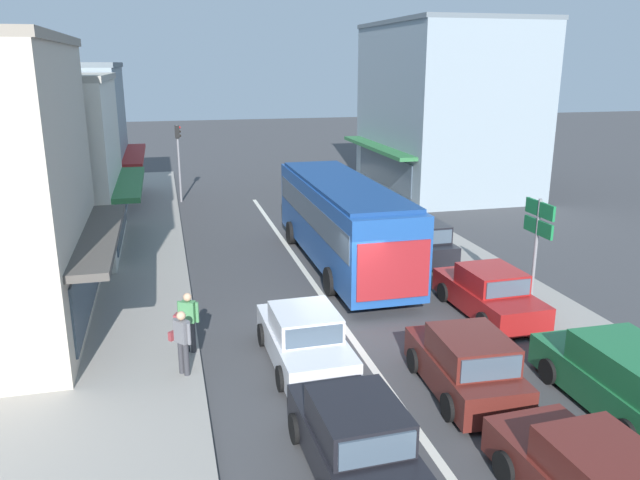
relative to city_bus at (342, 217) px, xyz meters
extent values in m
plane|color=#3F3F42|center=(-1.51, -5.46, -1.88)|extent=(140.00, 140.00, 0.00)
cube|color=silver|center=(-1.51, -1.46, -1.88)|extent=(0.20, 28.00, 0.01)
cube|color=gray|center=(-8.31, 0.54, -1.81)|extent=(5.20, 44.00, 0.14)
cube|color=gray|center=(4.69, 0.54, -1.82)|extent=(2.80, 44.00, 0.12)
cube|color=#4C4742|center=(-8.23, -3.73, 0.82)|extent=(1.10, 7.41, 0.20)
cube|color=#425160|center=(-8.65, -3.73, -0.48)|extent=(0.06, 6.44, 1.80)
cube|color=silver|center=(-11.71, 4.52, 1.50)|extent=(7.03, 7.76, 6.77)
cube|color=#2D703D|center=(-7.75, 4.52, 0.82)|extent=(1.10, 7.14, 0.20)
cube|color=#425160|center=(-8.17, 4.52, -0.48)|extent=(0.06, 6.21, 1.80)
cube|color=#A19D92|center=(-11.71, 4.52, 5.01)|extent=(7.19, 7.76, 0.24)
cube|color=#84939E|center=(-11.71, 12.94, 1.72)|extent=(6.82, 8.64, 7.21)
cube|color=maroon|center=(-7.85, 12.94, 0.82)|extent=(1.10, 7.95, 0.20)
cube|color=#425160|center=(-8.27, 12.94, -0.48)|extent=(0.06, 6.91, 1.80)
cube|color=slate|center=(-11.71, 12.94, 5.44)|extent=(6.98, 8.64, 0.24)
cube|color=#84939E|center=(9.99, 12.70, 2.86)|extent=(7.48, 10.87, 9.49)
cube|color=#2D703D|center=(5.80, 12.70, 0.82)|extent=(1.10, 10.00, 0.20)
cube|color=#425160|center=(6.22, 12.70, -0.48)|extent=(0.06, 8.70, 1.80)
cube|color=slate|center=(9.99, 12.70, 7.73)|extent=(7.64, 10.87, 0.24)
cube|color=#1E4C99|center=(0.00, 0.01, -0.12)|extent=(2.55, 10.81, 2.70)
cube|color=#425160|center=(0.00, 0.01, 0.28)|extent=(2.59, 10.38, 0.90)
cube|color=maroon|center=(0.02, -5.42, -0.32)|extent=(2.25, 0.07, 1.76)
cube|color=navy|center=(0.00, 0.01, 1.29)|extent=(2.42, 9.95, 0.12)
cylinder|color=black|center=(-1.26, 3.35, -1.40)|extent=(0.26, 0.96, 0.96)
cylinder|color=black|center=(1.24, 3.36, -1.40)|extent=(0.26, 0.96, 0.96)
cylinder|color=black|center=(-1.24, -2.96, -1.40)|extent=(0.26, 0.96, 0.96)
cylinder|color=black|center=(1.26, -2.95, -1.40)|extent=(0.26, 0.96, 0.96)
cube|color=#561E19|center=(0.16, -9.78, -1.36)|extent=(1.82, 3.78, 0.76)
cube|color=#561E19|center=(0.15, -10.08, -0.66)|extent=(1.61, 1.97, 0.64)
cube|color=#425160|center=(0.20, -9.12, -0.66)|extent=(1.40, 0.13, 0.54)
cube|color=#425160|center=(0.10, -11.05, -0.66)|extent=(1.37, 0.13, 0.51)
cylinder|color=black|center=(-0.60, -8.64, -1.57)|extent=(0.21, 0.63, 0.62)
cylinder|color=black|center=(1.04, -8.72, -1.57)|extent=(0.21, 0.63, 0.62)
cylinder|color=black|center=(-0.71, -10.85, -1.57)|extent=(0.21, 0.63, 0.62)
cylinder|color=black|center=(0.93, -10.93, -1.57)|extent=(0.21, 0.63, 0.62)
cube|color=#561E19|center=(0.30, -14.34, -0.71)|extent=(1.64, 1.86, 0.60)
cube|color=#425160|center=(0.26, -13.42, -0.71)|extent=(1.44, 0.12, 0.51)
cylinder|color=black|center=(-0.62, -13.02, -1.57)|extent=(0.21, 0.63, 0.62)
cylinder|color=black|center=(1.10, -12.94, -1.57)|extent=(0.21, 0.63, 0.62)
cube|color=black|center=(-3.21, -11.92, -1.36)|extent=(1.76, 3.75, 0.76)
cube|color=black|center=(-3.20, -12.22, -0.66)|extent=(1.58, 1.95, 0.64)
cube|color=#425160|center=(-3.23, -11.25, -0.66)|extent=(1.40, 0.11, 0.54)
cube|color=#425160|center=(-3.17, -13.19, -0.66)|extent=(1.37, 0.11, 0.51)
cylinder|color=black|center=(-4.06, -10.84, -1.57)|extent=(0.20, 0.63, 0.62)
cylinder|color=black|center=(-2.43, -10.78, -1.57)|extent=(0.20, 0.63, 0.62)
cube|color=silver|center=(-3.13, -7.46, -1.37)|extent=(1.80, 4.23, 0.72)
cube|color=silver|center=(-3.12, -7.56, -0.71)|extent=(1.60, 1.83, 0.60)
cube|color=#425160|center=(-3.14, -6.64, -0.71)|extent=(1.44, 0.09, 0.51)
cube|color=#425160|center=(-3.11, -8.48, -0.71)|extent=(1.40, 0.09, 0.48)
cylinder|color=black|center=(-4.01, -6.21, -1.57)|extent=(0.19, 0.62, 0.62)
cylinder|color=black|center=(-2.29, -6.18, -1.57)|extent=(0.19, 0.62, 0.62)
cylinder|color=black|center=(-3.96, -8.73, -1.57)|extent=(0.19, 0.62, 0.62)
cylinder|color=black|center=(-2.24, -8.70, -1.57)|extent=(0.19, 0.62, 0.62)
cube|color=#1E6638|center=(3.18, -11.31, -1.36)|extent=(1.82, 4.52, 0.76)
cube|color=#1E6638|center=(3.17, -11.66, -0.64)|extent=(1.67, 2.62, 0.68)
cube|color=#425160|center=(3.19, -10.34, -0.64)|extent=(1.51, 0.08, 0.58)
cylinder|color=black|center=(2.31, -9.95, -1.57)|extent=(0.19, 0.62, 0.62)
cylinder|color=black|center=(4.07, -9.97, -1.57)|extent=(0.19, 0.62, 0.62)
cylinder|color=black|center=(2.28, -12.64, -1.57)|extent=(0.19, 0.62, 0.62)
cube|color=maroon|center=(3.05, -5.65, -1.37)|extent=(1.82, 4.24, 0.72)
cube|color=maroon|center=(3.05, -5.75, -0.71)|extent=(1.60, 1.84, 0.60)
cube|color=#425160|center=(3.03, -4.83, -0.71)|extent=(1.44, 0.09, 0.51)
cube|color=#425160|center=(3.07, -6.67, -0.71)|extent=(1.41, 0.09, 0.48)
cylinder|color=black|center=(2.16, -4.41, -1.57)|extent=(0.19, 0.62, 0.62)
cylinder|color=black|center=(3.88, -4.37, -1.57)|extent=(0.19, 0.62, 0.62)
cylinder|color=black|center=(2.22, -6.93, -1.57)|extent=(0.19, 0.62, 0.62)
cylinder|color=black|center=(3.94, -6.89, -1.57)|extent=(0.19, 0.62, 0.62)
cube|color=black|center=(3.20, 0.03, -1.36)|extent=(1.67, 3.71, 0.76)
cube|color=black|center=(3.20, -0.27, -0.66)|extent=(1.54, 1.91, 0.64)
cube|color=#425160|center=(3.20, 0.70, -0.66)|extent=(1.40, 0.07, 0.54)
cube|color=#425160|center=(3.21, -1.24, -0.66)|extent=(1.37, 0.07, 0.51)
cylinder|color=black|center=(2.37, 1.13, -1.57)|extent=(0.19, 0.62, 0.62)
cylinder|color=black|center=(4.01, 1.15, -1.57)|extent=(0.19, 0.62, 0.62)
cylinder|color=black|center=(2.39, -1.08, -1.57)|extent=(0.19, 0.62, 0.62)
cylinder|color=black|center=(4.03, -1.07, -1.57)|extent=(0.19, 0.62, 0.62)
cylinder|color=gray|center=(-5.50, 12.98, 0.22)|extent=(0.12, 0.12, 4.20)
cube|color=black|center=(-5.50, 12.98, 1.97)|extent=(0.24, 0.24, 0.68)
sphere|color=red|center=(-5.36, 12.98, 2.20)|extent=(0.13, 0.13, 0.13)
sphere|color=black|center=(-5.36, 12.98, 1.98)|extent=(0.13, 0.13, 0.13)
sphere|color=black|center=(-5.36, 12.98, 1.76)|extent=(0.13, 0.13, 0.13)
cylinder|color=gray|center=(4.30, -5.98, -0.08)|extent=(0.10, 0.10, 3.60)
cube|color=#19753D|center=(4.30, -6.00, 1.42)|extent=(0.08, 1.40, 0.44)
cube|color=white|center=(4.35, -6.00, 1.42)|extent=(0.01, 1.10, 0.10)
cube|color=#19753D|center=(4.30, -6.00, 0.87)|extent=(0.08, 1.40, 0.44)
cube|color=white|center=(4.35, -6.00, 0.87)|extent=(0.01, 1.10, 0.10)
cylinder|color=#333338|center=(-6.08, -7.68, -1.32)|extent=(0.14, 0.14, 0.84)
cylinder|color=#333338|center=(-6.20, -7.54, -1.32)|extent=(0.14, 0.14, 0.84)
cube|color=slate|center=(-6.14, -7.61, -0.62)|extent=(0.40, 0.42, 0.56)
sphere|color=tan|center=(-6.14, -7.61, -0.22)|extent=(0.22, 0.22, 0.22)
cylinder|color=slate|center=(-5.99, -7.80, -0.62)|extent=(0.09, 0.09, 0.54)
cylinder|color=slate|center=(-6.29, -7.43, -0.62)|extent=(0.09, 0.09, 0.54)
cube|color=maroon|center=(-6.35, -7.39, -0.80)|extent=(0.25, 0.23, 0.22)
cylinder|color=#333338|center=(-5.86, -6.44, -1.32)|extent=(0.14, 0.14, 0.84)
cylinder|color=#333338|center=(-6.03, -6.37, -1.32)|extent=(0.14, 0.14, 0.84)
cube|color=#478951|center=(-5.94, -6.41, -0.62)|extent=(0.42, 0.35, 0.56)
sphere|color=tan|center=(-5.94, -6.41, -0.22)|extent=(0.22, 0.22, 0.22)
cylinder|color=#478951|center=(-5.72, -6.51, -0.62)|extent=(0.09, 0.09, 0.54)
cylinder|color=#478951|center=(-6.16, -6.31, -0.62)|extent=(0.09, 0.09, 0.54)
cube|color=maroon|center=(-6.24, -6.30, -0.80)|extent=(0.19, 0.26, 0.22)
camera|label=1|loc=(-6.28, -21.68, 5.54)|focal=35.00mm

